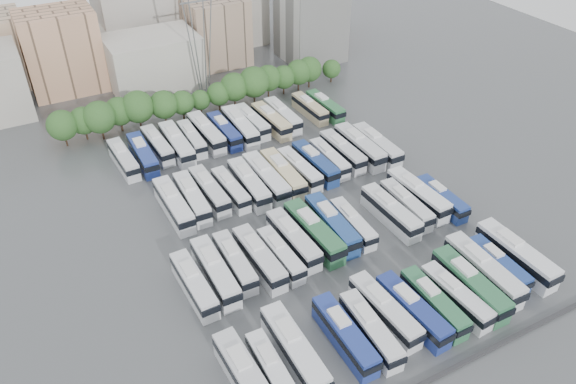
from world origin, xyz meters
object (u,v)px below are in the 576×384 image
bus_r2_s12 (360,146)px  bus_r3_s10 (283,116)px  bus_r2_s6 (266,178)px  bus_r3_s6 (224,131)px  bus_r0_s9 (456,296)px  bus_r2_s3 (209,191)px  bus_r1_s5 (293,239)px  electricity_pylon (197,13)px  bus_r1_s2 (235,262)px  bus_r3_s5 (206,133)px  bus_r2_s8 (299,169)px  bus_r0_s7 (412,310)px  bus_r2_s4 (231,189)px  bus_r2_s10 (329,158)px  bus_r1_s11 (406,205)px  bus_r1_s12 (418,195)px  bus_r1_s13 (442,198)px  bus_r1_s7 (332,224)px  bus_r2_s13 (377,145)px  bus_r3_s1 (143,154)px  bus_r0_s8 (434,303)px  bus_r1_s3 (259,258)px  bus_r0_s5 (370,330)px  bus_r0_s11 (483,270)px  bus_r0_s12 (498,264)px  apartment_tower (311,7)px  bus_r3_s8 (252,122)px  bus_r0_s1 (272,371)px  bus_r1_s6 (314,232)px  bus_r2_s7 (283,174)px  bus_r0_s10 (470,284)px  bus_r3_s3 (177,144)px  bus_r1_s1 (215,272)px  bus_r3_s2 (157,145)px  bus_r0_s4 (345,335)px  bus_r1_s10 (391,212)px  bus_r2_s2 (192,198)px  bus_r0_s2 (294,350)px  bus_r0_s0 (246,378)px  bus_r3_s12 (310,108)px  bus_r3_s7 (240,127)px  bus_r1_s8 (353,223)px  bus_r2_s9 (315,163)px  bus_r2_s1 (174,205)px  bus_r0_s6 (385,310)px  bus_r1_s0 (194,284)px  bus_r3_s9 (271,121)px

bus_r2_s12 → bus_r3_s10: bus_r2_s12 is taller
bus_r2_s6 → bus_r3_s6: size_ratio=1.12×
bus_r0_s9 → bus_r2_s3: (-19.97, 37.76, 0.10)m
bus_r2_s6 → bus_r1_s5: bearing=-102.2°
electricity_pylon → bus_r1_s2: bearing=-106.9°
bus_r3_s5 → bus_r2_s8: bearing=-65.0°
bus_r0_s7 → bus_r1_s5: size_ratio=0.99×
bus_r2_s4 → bus_r2_s10: 19.68m
bus_r1_s11 → bus_r1_s12: 3.44m
bus_r1_s13 → bus_r3_s6: bearing=122.2°
bus_r1_s7 → bus_r2_s13: bearing=41.2°
bus_r2_s10 → bus_r3_s1: bearing=151.0°
bus_r0_s8 → bus_r1_s3: (-16.44, 18.39, 0.13)m
electricity_pylon → bus_r0_s5: 76.74m
bus_r0_s11 → bus_r0_s7: bearing=-173.8°
bus_r0_s12 → bus_r0_s7: bearing=-173.8°
apartment_tower → bus_r2_s13: (-12.51, -46.75, -10.98)m
bus_r3_s8 → bus_r3_s1: bearing=-177.2°
bus_r2_s3 → bus_r2_s13: (33.08, -1.32, 0.13)m
bus_r0_s1 → bus_r1_s6: bus_r1_s6 is taller
bus_r2_s7 → electricity_pylon: bearing=90.3°
bus_r0_s10 → bus_r3_s3: (-22.89, 53.80, 0.05)m
bus_r1_s1 → bus_r3_s2: bearing=85.5°
bus_r0_s4 → bus_r1_s10: bus_r1_s10 is taller
apartment_tower → bus_r2_s2: apartment_tower is taller
bus_r2_s6 → bus_r0_s2: bearing=-111.1°
bus_r0_s0 → bus_r3_s12: 67.34m
bus_r0_s1 → bus_r3_s2: size_ratio=0.91×
bus_r3_s2 → bus_r3_s7: (16.48, -1.29, 0.23)m
bus_r1_s8 → bus_r2_s9: (3.38, 17.35, 0.23)m
bus_r0_s11 → bus_r0_s12: (3.15, 0.15, -0.43)m
bus_r2_s1 → bus_r0_s5: bearing=-70.4°
bus_r0_s5 → bus_r0_s11: 19.79m
bus_r3_s6 → bus_r2_s8: bearing=-71.7°
bus_r0_s11 → bus_r2_s6: size_ratio=1.01×
bus_r0_s6 → bus_r1_s8: size_ratio=1.14×
bus_r3_s5 → bus_r3_s12: (23.17, -0.10, -0.29)m
bus_r0_s7 → bus_r1_s10: bearing=58.4°
bus_r2_s2 → electricity_pylon: bearing=67.7°
bus_r0_s0 → bus_r0_s10: 32.86m
bus_r1_s0 → bus_r1_s1: bearing=12.0°
bus_r1_s13 → bus_r3_s5: 46.24m
bus_r1_s10 → bus_r2_s13: size_ratio=0.97×
electricity_pylon → bus_r1_s2: size_ratio=2.90×
bus_r2_s2 → bus_r1_s13: bearing=-26.1°
bus_r3_s9 → bus_r2_s4: bearing=-135.6°
bus_r2_s3 → bus_r2_s13: size_ratio=0.94×
bus_r0_s5 → bus_r1_s12: bus_r1_s12 is taller
bus_r0_s0 → bus_r3_s3: 53.94m
bus_r2_s7 → bus_r3_s9: size_ratio=1.05×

